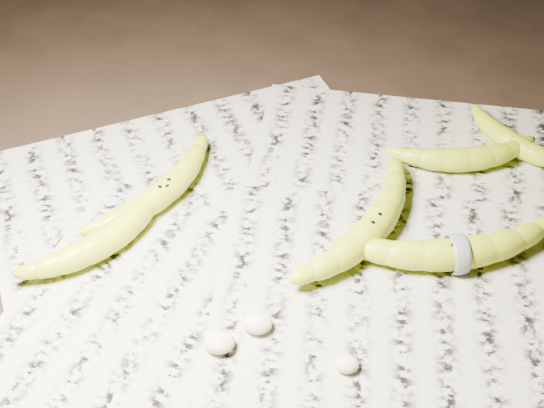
{
  "coord_description": "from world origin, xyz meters",
  "views": [
    {
      "loc": [
        -0.0,
        -0.68,
        0.72
      ],
      "look_at": [
        -0.02,
        0.01,
        0.05
      ],
      "focal_mm": 50.0,
      "sensor_mm": 36.0,
      "label": 1
    }
  ],
  "objects_px": {
    "banana_taped": "(457,252)",
    "banana_upper_b": "(513,141)",
    "banana_left_a": "(164,190)",
    "banana_center": "(374,226)",
    "banana_upper_a": "(467,157)",
    "banana_left_b": "(108,237)"
  },
  "relations": [
    {
      "from": "banana_upper_a",
      "to": "banana_upper_b",
      "type": "height_order",
      "value": "banana_upper_a"
    },
    {
      "from": "banana_taped",
      "to": "banana_upper_a",
      "type": "distance_m",
      "value": 0.19
    },
    {
      "from": "banana_taped",
      "to": "banana_upper_a",
      "type": "bearing_deg",
      "value": 67.78
    },
    {
      "from": "banana_taped",
      "to": "banana_upper_b",
      "type": "distance_m",
      "value": 0.25
    },
    {
      "from": "banana_left_a",
      "to": "banana_center",
      "type": "distance_m",
      "value": 0.28
    },
    {
      "from": "banana_left_a",
      "to": "banana_left_b",
      "type": "xyz_separation_m",
      "value": [
        -0.06,
        -0.09,
        0.0
      ]
    },
    {
      "from": "banana_left_b",
      "to": "banana_center",
      "type": "height_order",
      "value": "banana_center"
    },
    {
      "from": "banana_taped",
      "to": "banana_upper_b",
      "type": "bearing_deg",
      "value": 53.66
    },
    {
      "from": "banana_left_a",
      "to": "banana_taped",
      "type": "bearing_deg",
      "value": -70.1
    },
    {
      "from": "banana_left_b",
      "to": "banana_upper_b",
      "type": "relative_size",
      "value": 1.26
    },
    {
      "from": "banana_left_b",
      "to": "banana_upper_b",
      "type": "bearing_deg",
      "value": -26.35
    },
    {
      "from": "banana_left_a",
      "to": "banana_upper_a",
      "type": "bearing_deg",
      "value": -43.93
    },
    {
      "from": "banana_taped",
      "to": "banana_upper_b",
      "type": "xyz_separation_m",
      "value": [
        0.11,
        0.22,
        -0.01
      ]
    },
    {
      "from": "banana_left_a",
      "to": "banana_upper_a",
      "type": "height_order",
      "value": "banana_left_a"
    },
    {
      "from": "banana_left_b",
      "to": "banana_taped",
      "type": "height_order",
      "value": "banana_taped"
    },
    {
      "from": "banana_left_a",
      "to": "banana_upper_b",
      "type": "distance_m",
      "value": 0.5
    },
    {
      "from": "banana_left_b",
      "to": "banana_upper_a",
      "type": "distance_m",
      "value": 0.51
    },
    {
      "from": "banana_left_b",
      "to": "banana_taped",
      "type": "distance_m",
      "value": 0.43
    },
    {
      "from": "banana_center",
      "to": "banana_left_b",
      "type": "bearing_deg",
      "value": 127.77
    },
    {
      "from": "banana_left_a",
      "to": "banana_center",
      "type": "relative_size",
      "value": 0.91
    },
    {
      "from": "banana_upper_a",
      "to": "banana_center",
      "type": "bearing_deg",
      "value": -143.07
    },
    {
      "from": "banana_upper_a",
      "to": "banana_upper_b",
      "type": "xyz_separation_m",
      "value": [
        0.07,
        0.04,
        -0.0
      ]
    }
  ]
}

